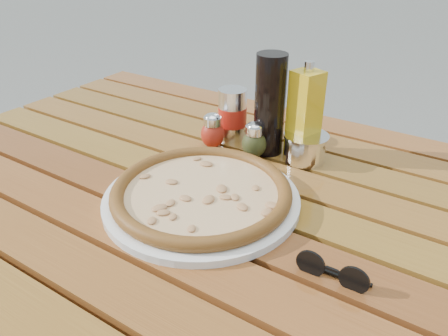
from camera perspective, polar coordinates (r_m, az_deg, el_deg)
The scene contains 10 objects.
table at distance 0.90m, azimuth -0.70°, elevation -6.42°, with size 1.40×0.90×0.75m.
plate at distance 0.80m, azimuth -2.95°, elevation -4.04°, with size 0.36×0.36×0.01m, color white.
pizza at distance 0.80m, azimuth -2.98°, elevation -3.10°, with size 0.45×0.45×0.03m.
pepper_shaker at distance 0.99m, azimuth -1.50°, elevation 4.85°, with size 0.07×0.07×0.08m.
oregano_shaker at distance 0.95m, azimuth 3.99°, elevation 3.62°, with size 0.06×0.06×0.08m.
dark_bottle at distance 0.95m, azimuth 6.00°, elevation 8.20°, with size 0.07×0.07×0.22m, color black.
soda_can at distance 1.03m, azimuth 1.10°, elevation 7.02°, with size 0.08×0.08×0.12m.
olive_oil_cruet at distance 0.94m, azimuth 10.46°, elevation 6.91°, with size 0.07×0.07×0.21m.
parmesan_tin at distance 0.95m, azimuth 10.58°, elevation 2.72°, with size 0.10×0.10×0.07m.
sunglasses at distance 0.66m, azimuth 13.95°, elevation -13.01°, with size 0.11×0.03×0.04m.
Camera 1 is at (0.41, -0.61, 1.20)m, focal length 35.00 mm.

